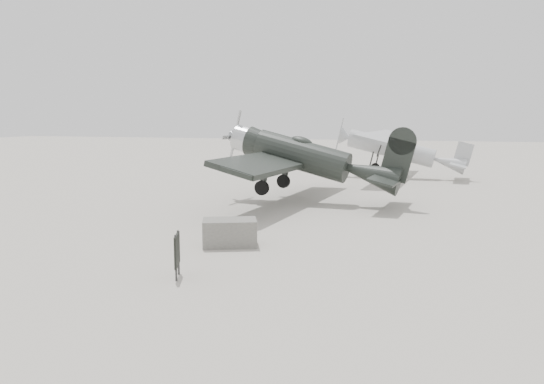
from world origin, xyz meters
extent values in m
plane|color=#A49F92|center=(0.00, 0.00, 0.00)|extent=(160.00, 160.00, 0.00)
cylinder|color=black|center=(-1.46, 7.36, 2.25)|extent=(4.76, 1.96, 1.47)
cone|color=black|center=(1.99, 6.99, 2.30)|extent=(2.87, 1.65, 1.37)
cylinder|color=#B7BABC|center=(-4.65, 7.71, 2.25)|extent=(1.08, 1.40, 1.30)
cone|color=#B7BABC|center=(-5.27, 7.77, 2.25)|extent=(0.43, 0.62, 0.59)
cube|color=#B7BABC|center=(-5.20, 7.76, 2.25)|extent=(0.08, 0.19, 2.73)
ellipsoid|color=black|center=(-1.67, 7.38, 2.90)|extent=(1.23, 0.83, 0.48)
cube|color=black|center=(-2.19, 7.44, 1.88)|extent=(3.55, 12.78, 0.23)
cube|color=black|center=(2.83, 6.90, 2.36)|extent=(1.62, 4.52, 0.11)
cube|color=black|center=(2.99, 6.88, 3.25)|extent=(1.27, 0.24, 1.89)
cylinder|color=black|center=(-2.76, 6.07, 0.44)|extent=(0.73, 0.24, 0.72)
cylinder|color=black|center=(-2.46, 8.90, 0.44)|extent=(0.73, 0.24, 0.72)
cylinder|color=#333333|center=(-2.76, 6.07, 1.15)|extent=(0.13, 0.13, 1.47)
cylinder|color=#333333|center=(-2.46, 8.90, 1.15)|extent=(0.13, 0.13, 1.47)
cylinder|color=black|center=(3.09, 6.87, 1.85)|extent=(0.24, 0.11, 0.23)
cylinder|color=#AEB1B4|center=(1.96, 19.57, 2.04)|extent=(5.99, 1.71, 1.25)
cone|color=#AEB1B4|center=(5.93, 19.26, 2.04)|extent=(2.13, 1.29, 1.14)
cone|color=#AEB1B4|center=(-1.33, 19.83, 2.04)|extent=(0.77, 1.23, 1.18)
cube|color=#AEB1B4|center=(-1.78, 19.86, 2.04)|extent=(0.07, 0.16, 2.50)
cube|color=#AEB1B4|center=(1.51, 19.60, 2.75)|extent=(3.13, 12.64, 0.20)
cube|color=#AEB1B4|center=(6.50, 19.21, 2.10)|extent=(1.32, 3.93, 0.09)
cube|color=#AEB1B4|center=(6.61, 19.20, 2.84)|extent=(1.03, 0.17, 1.48)
cylinder|color=black|center=(0.96, 18.39, 0.32)|extent=(0.65, 0.21, 0.64)
cylinder|color=black|center=(1.15, 20.89, 0.32)|extent=(0.65, 0.21, 0.64)
cylinder|color=#333333|center=(0.96, 18.39, 0.96)|extent=(0.11, 0.11, 1.36)
cylinder|color=#333333|center=(1.15, 20.89, 0.96)|extent=(0.11, 0.11, 1.36)
cylinder|color=black|center=(6.72, 19.19, 1.70)|extent=(0.21, 0.10, 0.20)
cube|color=#5F5D58|center=(-1.67, -2.00, 0.43)|extent=(2.02, 1.65, 0.87)
cylinder|color=#333333|center=(-1.63, -5.93, 0.60)|extent=(0.07, 0.07, 1.21)
cylinder|color=#333333|center=(-1.82, -5.40, 0.60)|extent=(0.07, 0.07, 1.21)
cube|color=black|center=(-1.73, -5.67, 0.74)|extent=(0.33, 0.80, 0.83)
cube|color=beige|center=(-1.76, -5.68, 0.79)|extent=(0.23, 0.61, 0.17)
camera|label=1|loc=(4.46, -17.85, 4.18)|focal=35.00mm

